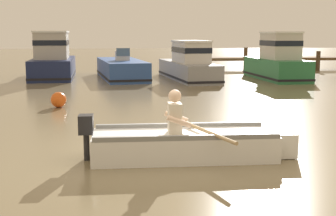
% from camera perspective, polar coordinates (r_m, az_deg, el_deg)
% --- Properties ---
extents(ground_plane, '(120.00, 120.00, 0.00)m').
position_cam_1_polar(ground_plane, '(8.08, 0.68, -5.99)').
color(ground_plane, '#7A6B4C').
extents(wooden_dock, '(12.49, 1.64, 1.31)m').
position_cam_1_polar(wooden_dock, '(27.83, 13.90, 5.97)').
color(wooden_dock, brown).
rests_on(wooden_dock, ground).
extents(rowboat_with_person, '(3.70, 1.92, 1.19)m').
position_cam_1_polar(rowboat_with_person, '(7.93, 2.43, -4.43)').
color(rowboat_with_person, white).
rests_on(rowboat_with_person, ground).
extents(moored_boat_navy, '(2.26, 5.42, 2.25)m').
position_cam_1_polar(moored_boat_navy, '(22.96, -14.10, 5.72)').
color(moored_boat_navy, '#19234C').
rests_on(moored_boat_navy, ground).
extents(moored_boat_blue, '(2.67, 5.98, 1.46)m').
position_cam_1_polar(moored_boat_blue, '(22.26, -5.82, 4.79)').
color(moored_boat_blue, '#2D519E').
rests_on(moored_boat_blue, ground).
extents(moored_boat_grey, '(2.34, 6.11, 1.82)m').
position_cam_1_polar(moored_boat_grey, '(21.54, 2.58, 5.37)').
color(moored_boat_grey, gray).
rests_on(moored_boat_grey, ground).
extents(moored_boat_green, '(1.93, 4.82, 2.22)m').
position_cam_1_polar(moored_boat_green, '(22.11, 13.44, 5.60)').
color(moored_boat_green, '#287042').
rests_on(moored_boat_green, ground).
extents(mooring_buoy, '(0.45, 0.45, 0.45)m').
position_cam_1_polar(mooring_buoy, '(13.69, -13.45, 1.01)').
color(mooring_buoy, '#E55919').
rests_on(mooring_buoy, ground).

